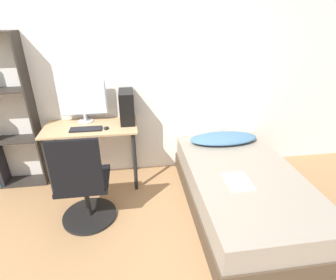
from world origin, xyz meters
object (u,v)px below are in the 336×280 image
(office_chair, at_px, (84,190))
(pc_tower, at_px, (127,107))
(bed, at_px, (243,190))
(keyboard, at_px, (86,129))
(monitor, at_px, (83,100))

(office_chair, height_order, pc_tower, pc_tower)
(office_chair, distance_m, pc_tower, 1.07)
(bed, bearing_deg, keyboard, 160.07)
(monitor, xyz_separation_m, pc_tower, (0.50, -0.08, -0.08))
(monitor, relative_size, keyboard, 1.58)
(monitor, bearing_deg, office_chair, -86.94)
(bed, xyz_separation_m, keyboard, (-1.66, 0.60, 0.57))
(office_chair, xyz_separation_m, pc_tower, (0.46, 0.78, 0.57))
(keyboard, bearing_deg, bed, -19.93)
(pc_tower, bearing_deg, monitor, 170.50)
(bed, height_order, keyboard, keyboard)
(bed, distance_m, monitor, 2.08)
(bed, bearing_deg, pc_tower, 146.68)
(office_chair, distance_m, bed, 1.66)
(monitor, height_order, pc_tower, monitor)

